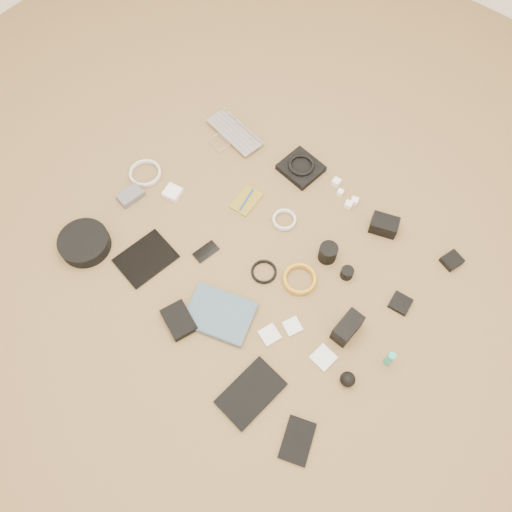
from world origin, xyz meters
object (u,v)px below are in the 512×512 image
Objects in this scene: laptop at (228,138)px; dslr_camera at (384,225)px; tablet at (146,258)px; headphone_case at (84,243)px; paperback at (210,336)px; phone at (206,252)px.

dslr_camera is at bearing 13.00° from laptop.
tablet is 0.26m from headphone_case.
paperback reaches higher than tablet.
headphone_case is (-0.08, -0.80, 0.02)m from laptop.
tablet is at bearing -122.59° from phone.
headphone_case is at bearing 74.92° from paperback.
headphone_case is at bearing -86.84° from laptop.
laptop is 0.83m from dslr_camera.
paperback is (0.66, 0.04, -0.02)m from headphone_case.
tablet is (-0.67, -0.74, -0.03)m from dslr_camera.
headphone_case reaches higher than phone.
headphone_case is (-0.23, -0.12, 0.02)m from tablet.
tablet is 0.89× the size of paperback.
dslr_camera is at bearing 43.48° from headphone_case.
tablet is 0.25m from phone.
tablet is 2.15× the size of phone.
laptop is 1.39× the size of headphone_case.
paperback is at bearing 3.28° from headphone_case.
dslr_camera is 1.00m from tablet.
phone is 0.50m from headphone_case.
phone is at bearing -152.27° from dslr_camera.
paperback is at bearing -127.00° from dslr_camera.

